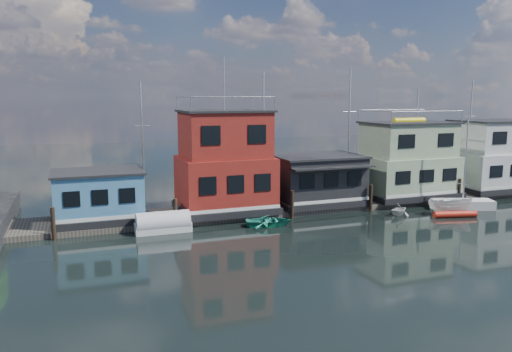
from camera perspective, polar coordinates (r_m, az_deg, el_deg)
name	(u,v)px	position (r m, az deg, el deg)	size (l,w,h in m)	color
ground	(411,247)	(32.95, 17.26, -7.72)	(160.00, 160.00, 0.00)	black
dock	(321,205)	(42.70, 7.49, -3.28)	(48.00, 5.00, 0.40)	#595147
houseboat_blue	(98,196)	(37.62, -17.56, -2.20)	(6.40, 4.90, 3.66)	black
houseboat_red	(225,164)	(38.85, -3.57, 1.40)	(7.40, 5.90, 11.86)	black
houseboat_dark	(317,179)	(42.04, 6.97, -0.38)	(7.40, 6.10, 4.06)	black
houseboat_green	(407,161)	(46.65, 16.88, 1.63)	(8.40, 5.90, 7.03)	black
houseboat_white	(494,157)	(53.25, 25.52, 2.01)	(8.40, 5.90, 6.66)	black
pilings	(334,201)	(39.95, 8.95, -2.85)	(42.28, 0.28, 2.20)	#2D2116
background_masts	(338,135)	(49.41, 9.30, 4.64)	(36.40, 0.16, 12.00)	silver
dinghy_white	(399,209)	(40.99, 16.01, -3.66)	(1.63, 1.89, 0.99)	beige
dinghy_teal	(269,221)	(36.27, 1.48, -5.19)	(2.40, 3.37, 0.70)	teal
day_sailer	(463,204)	(45.07, 22.55, -2.93)	(5.18, 3.15, 7.75)	white
tarp_runabout	(163,224)	(35.24, -10.59, -5.39)	(3.84, 1.58, 1.55)	silver
red_kayak	(455,214)	(41.77, 21.82, -4.07)	(0.50, 0.50, 3.41)	red
motorboat	(450,206)	(42.41, 21.29, -3.26)	(1.31, 3.49, 1.35)	silver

